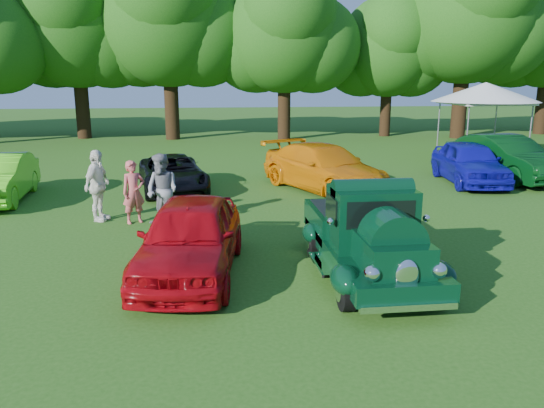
{
  "coord_description": "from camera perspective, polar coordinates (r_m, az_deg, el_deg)",
  "views": [
    {
      "loc": [
        -1.55,
        -10.06,
        3.84
      ],
      "look_at": [
        -0.17,
        1.27,
        1.1
      ],
      "focal_mm": 35.0,
      "sensor_mm": 36.0,
      "label": 1
    }
  ],
  "objects": [
    {
      "name": "canopy_tent",
      "position": [
        26.75,
        21.97,
        11.04
      ],
      "size": [
        4.83,
        4.83,
        3.61
      ],
      "rotation": [
        0.0,
        0.0,
        0.0
      ],
      "color": "silver",
      "rests_on": "ground"
    },
    {
      "name": "back_car_blue",
      "position": [
        20.88,
        20.47,
        4.22
      ],
      "size": [
        2.44,
        4.79,
        1.56
      ],
      "primitive_type": "imported",
      "rotation": [
        0.0,
        0.0,
        -0.13
      ],
      "color": "#0F0E9A",
      "rests_on": "ground"
    },
    {
      "name": "spectator_white",
      "position": [
        15.09,
        -18.27,
        1.88
      ],
      "size": [
        0.81,
        1.24,
        1.95
      ],
      "primitive_type": "imported",
      "rotation": [
        0.0,
        0.0,
        1.25
      ],
      "color": "silver",
      "rests_on": "ground"
    },
    {
      "name": "back_car_green",
      "position": [
        22.18,
        23.73,
        4.59
      ],
      "size": [
        2.71,
        5.35,
        1.68
      ],
      "primitive_type": "imported",
      "rotation": [
        0.0,
        0.0,
        0.19
      ],
      "color": "black",
      "rests_on": "ground"
    },
    {
      "name": "spectator_grey",
      "position": [
        14.07,
        -11.71,
        1.42
      ],
      "size": [
        1.19,
        1.15,
        1.93
      ],
      "primitive_type": "imported",
      "rotation": [
        0.0,
        0.0,
        -0.66
      ],
      "color": "gray",
      "rests_on": "ground"
    },
    {
      "name": "back_car_orange",
      "position": [
        18.43,
        5.64,
        3.9
      ],
      "size": [
        4.36,
        5.85,
        1.58
      ],
      "primitive_type": "imported",
      "rotation": [
        0.0,
        0.0,
        0.45
      ],
      "color": "#D07007",
      "rests_on": "ground"
    },
    {
      "name": "ground",
      "position": [
        10.88,
        1.74,
        -7.18
      ],
      "size": [
        120.0,
        120.0,
        0.0
      ],
      "primitive_type": "plane",
      "color": "#245113",
      "rests_on": "ground"
    },
    {
      "name": "tree_line",
      "position": [
        34.19,
        -7.39,
        18.78
      ],
      "size": [
        63.65,
        11.41,
        11.96
      ],
      "color": "#322010",
      "rests_on": "ground"
    },
    {
      "name": "red_convertible",
      "position": [
        10.58,
        -8.76,
        -3.54
      ],
      "size": [
        2.41,
        4.71,
        1.54
      ],
      "primitive_type": "imported",
      "rotation": [
        0.0,
        0.0,
        -0.14
      ],
      "color": "#9A060D",
      "rests_on": "ground"
    },
    {
      "name": "hero_pickup",
      "position": [
        10.57,
        10.17,
        -3.51
      ],
      "size": [
        2.16,
        4.64,
        1.81
      ],
      "color": "black",
      "rests_on": "ground"
    },
    {
      "name": "back_car_black",
      "position": [
        18.47,
        -10.64,
        3.22
      ],
      "size": [
        2.79,
        4.74,
        1.24
      ],
      "primitive_type": "imported",
      "rotation": [
        0.0,
        0.0,
        0.17
      ],
      "color": "black",
      "rests_on": "ground"
    },
    {
      "name": "spectator_pink",
      "position": [
        14.62,
        -14.66,
        1.25
      ],
      "size": [
        0.74,
        0.65,
        1.7
      ],
      "primitive_type": "imported",
      "rotation": [
        0.0,
        0.0,
        0.48
      ],
      "color": "#C14F51",
      "rests_on": "ground"
    }
  ]
}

